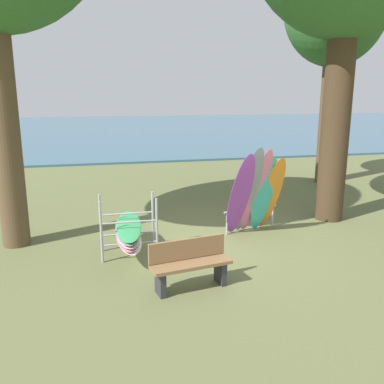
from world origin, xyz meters
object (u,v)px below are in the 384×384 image
Objects in this scene: board_storage_rack at (128,231)px; park_bench at (190,263)px; leaning_board_pile at (255,193)px; tree_mid_behind at (336,9)px.

board_storage_rack reaches higher than park_bench.
board_storage_rack is at bearing -169.13° from leaning_board_pile.
leaning_board_pile is 1.02× the size of board_storage_rack.
tree_mid_behind is at bearing 47.23° from park_bench.
park_bench is (-2.09, -2.32, -0.55)m from leaning_board_pile.
park_bench is at bearing -132.77° from tree_mid_behind.
tree_mid_behind reaches higher than park_bench.
board_storage_rack is (-2.99, -0.58, -0.48)m from leaning_board_pile.
board_storage_rack is (-7.67, -5.56, -5.49)m from tree_mid_behind.
park_bench is (0.91, -1.75, -0.07)m from board_storage_rack.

